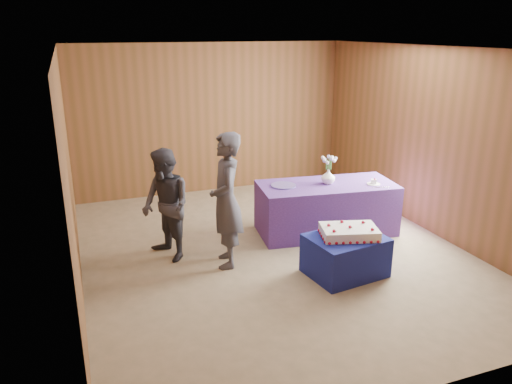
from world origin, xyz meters
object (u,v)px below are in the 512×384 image
serving_table (326,208)px  sheet_cake (349,232)px  cake_table (345,255)px  vase (328,177)px  guest_right (166,205)px  guest_left (226,201)px

serving_table → sheet_cake: 1.38m
cake_table → sheet_cake: size_ratio=1.12×
sheet_cake → vase: size_ratio=3.74×
cake_table → serving_table: 1.38m
vase → sheet_cake: bearing=-107.2°
vase → guest_right: (-2.41, -0.09, -0.11)m
cake_table → guest_right: size_ratio=0.61×
guest_right → guest_left: bearing=37.2°
vase → serving_table: bearing=-136.4°
serving_table → sheet_cake: size_ratio=2.49×
serving_table → sheet_cake: (-0.39, -1.31, 0.19)m
sheet_cake → guest_left: guest_left is taller
sheet_cake → vase: bearing=88.4°
vase → guest_right: bearing=-177.8°
sheet_cake → guest_left: size_ratio=0.46×
guest_right → sheet_cake: bearing=38.6°
guest_left → serving_table: bearing=118.5°
sheet_cake → guest_left: (-1.32, 0.79, 0.31)m
vase → guest_left: guest_left is taller
cake_table → vase: size_ratio=4.20×
sheet_cake → vase: vase is taller
serving_table → vase: size_ratio=9.33×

